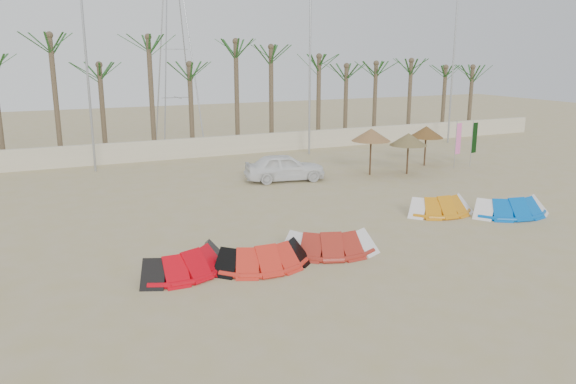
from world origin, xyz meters
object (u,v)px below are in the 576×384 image
kite_blue (507,205)px  parasol_left (371,135)px  kite_red_mid (260,254)px  parasol_right (426,132)px  car (285,167)px  kite_red_left (185,259)px  kite_red_right (325,240)px  parasol_mid (409,139)px  kite_orange (437,204)px

kite_blue → parasol_left: 9.50m
kite_red_mid → parasol_right: bearing=36.4°
kite_red_mid → car: 12.59m
kite_red_left → car: car is taller
kite_red_right → parasol_left: size_ratio=1.36×
parasol_left → parasol_right: size_ratio=1.09×
parasol_mid → parasol_right: (2.50, 1.62, 0.07)m
kite_red_mid → car: car is taller
kite_red_right → parasol_right: 17.11m
kite_red_mid → kite_blue: size_ratio=0.90×
parasol_mid → car: (-7.08, 1.35, -1.26)m
kite_red_mid → parasol_left: parasol_left is taller
kite_red_mid → parasol_right: (15.47, 11.40, 1.65)m
kite_red_right → parasol_right: (12.91, 11.11, 1.65)m
kite_blue → kite_red_mid: bearing=-174.3°
parasol_left → kite_orange: bearing=-101.8°
kite_orange → car: size_ratio=0.72×
kite_blue → car: size_ratio=0.83×
kite_red_mid → kite_orange: bearing=15.4°
kite_blue → parasol_mid: (1.11, 8.59, 1.58)m
parasol_right → kite_red_right: bearing=-139.3°
kite_red_left → car: bearing=52.2°
parasol_right → kite_orange: bearing=-125.1°
kite_red_mid → kite_red_right: (2.56, 0.29, 0.00)m
parasol_left → parasol_right: 4.67m
kite_red_right → parasol_right: bearing=40.7°
parasol_right → kite_blue: bearing=-109.5°
kite_red_mid → car: bearing=62.1°
kite_blue → parasol_right: parasol_right is taller
kite_blue → parasol_left: size_ratio=1.36×
kite_red_right → parasol_left: parasol_left is taller
kite_red_mid → parasol_right: 19.29m
kite_orange → kite_red_right: bearing=-161.3°
kite_orange → parasol_left: bearing=78.2°
kite_blue → parasol_mid: size_ratio=1.53×
kite_red_right → parasol_left: (8.34, 10.16, 1.87)m
kite_red_mid → parasol_right: size_ratio=1.33×
kite_orange → kite_blue: 2.94m
kite_red_left → kite_orange: bearing=10.0°
parasol_mid → kite_orange: bearing=-117.2°
kite_red_left → kite_blue: bearing=2.7°
parasol_left → parasol_right: parasol_left is taller
parasol_mid → parasol_right: size_ratio=0.97×
kite_red_mid → kite_red_right: bearing=6.5°
kite_red_left → kite_orange: (11.60, 2.04, -0.00)m
parasol_left → parasol_mid: bearing=-18.0°
kite_blue → car: bearing=121.0°
kite_orange → car: (-3.36, 8.57, 0.32)m
kite_orange → parasol_right: size_ratio=1.28×
kite_red_left → kite_orange: size_ratio=1.14×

